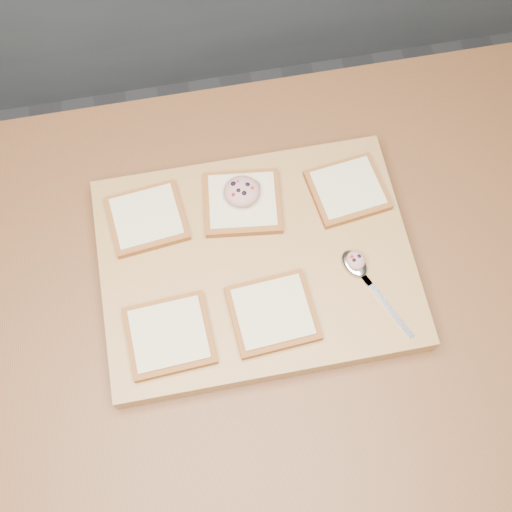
{
  "coord_description": "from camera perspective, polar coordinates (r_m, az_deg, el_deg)",
  "views": [
    {
      "loc": [
        -0.14,
        -0.32,
        1.85
      ],
      "look_at": [
        -0.07,
        0.04,
        0.95
      ],
      "focal_mm": 45.0,
      "sensor_mm": 36.0,
      "label": 1
    }
  ],
  "objects": [
    {
      "name": "ground",
      "position": [
        1.88,
        2.39,
        -12.04
      ],
      "size": [
        4.0,
        4.0,
        0.0
      ],
      "primitive_type": "plane",
      "color": "#515459",
      "rests_on": "ground"
    },
    {
      "name": "island_counter",
      "position": [
        1.44,
        3.09,
        -8.74
      ],
      "size": [
        2.0,
        0.8,
        0.9
      ],
      "color": "slate",
      "rests_on": "ground"
    },
    {
      "name": "cutting_board",
      "position": [
        1.0,
        -0.0,
        -0.65
      ],
      "size": [
        0.48,
        0.36,
        0.04
      ],
      "primitive_type": "cube",
      "color": "tan",
      "rests_on": "island_counter"
    },
    {
      "name": "bread_far_left",
      "position": [
        1.02,
        -9.68,
        3.34
      ],
      "size": [
        0.13,
        0.12,
        0.02
      ],
      "color": "#A55C2A",
      "rests_on": "cutting_board"
    },
    {
      "name": "bread_far_center",
      "position": [
        1.02,
        -1.21,
        4.79
      ],
      "size": [
        0.13,
        0.12,
        0.02
      ],
      "color": "#A55C2A",
      "rests_on": "cutting_board"
    },
    {
      "name": "bread_far_right",
      "position": [
        1.04,
        8.14,
        5.85
      ],
      "size": [
        0.13,
        0.12,
        0.02
      ],
      "color": "#A55C2A",
      "rests_on": "cutting_board"
    },
    {
      "name": "bread_near_left",
      "position": [
        0.94,
        -7.72,
        -7.0
      ],
      "size": [
        0.13,
        0.12,
        0.02
      ],
      "color": "#A55C2A",
      "rests_on": "cutting_board"
    },
    {
      "name": "bread_near_center",
      "position": [
        0.95,
        1.5,
        -5.1
      ],
      "size": [
        0.13,
        0.12,
        0.02
      ],
      "color": "#A55C2A",
      "rests_on": "cutting_board"
    },
    {
      "name": "tuna_salad_dollop",
      "position": [
        1.0,
        -1.26,
        5.79
      ],
      "size": [
        0.06,
        0.05,
        0.03
      ],
      "color": "tan",
      "rests_on": "bread_far_center"
    },
    {
      "name": "spoon",
      "position": [
        0.98,
        9.16,
        -1.22
      ],
      "size": [
        0.08,
        0.16,
        0.01
      ],
      "color": "silver",
      "rests_on": "cutting_board"
    },
    {
      "name": "spoon_salad",
      "position": [
        0.97,
        8.85,
        -0.36
      ],
      "size": [
        0.03,
        0.03,
        0.02
      ],
      "color": "tan",
      "rests_on": "spoon"
    }
  ]
}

